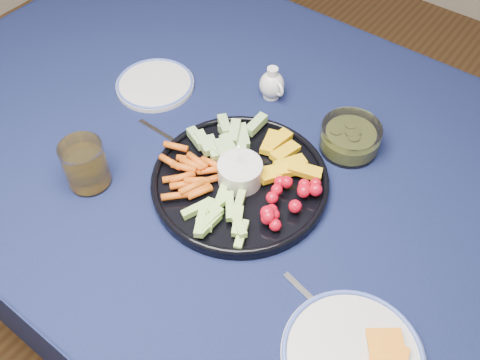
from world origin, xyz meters
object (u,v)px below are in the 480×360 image
Objects in this scene: crudite_platter at (239,178)px; pickle_bowl at (350,139)px; juice_tumbler at (86,167)px; dining_table at (250,179)px; cheese_plate at (353,355)px; creamer_pitcher at (272,85)px; side_plate_extra at (155,84)px.

pickle_bowl is at bearing 61.03° from crudite_platter.
juice_tumbler is (-0.37, -0.40, 0.02)m from pickle_bowl.
dining_table is 7.30× the size of cheese_plate.
creamer_pitcher is at bearing 71.73° from juice_tumbler.
creamer_pitcher is 0.23m from pickle_bowl.
dining_table is 0.14m from crudite_platter.
dining_table is 16.48× the size of juice_tumbler.
creamer_pitcher is at bearing 136.85° from cheese_plate.
creamer_pitcher is (-0.07, 0.17, 0.12)m from dining_table.
dining_table is 0.32m from side_plate_extra.
pickle_bowl reaches higher than cheese_plate.
creamer_pitcher reaches higher than cheese_plate.
cheese_plate is 0.76m from side_plate_extra.
juice_tumbler is at bearing -132.72° from pickle_bowl.
creamer_pitcher is 0.79× the size of juice_tumbler.
pickle_bowl is (0.22, -0.03, -0.01)m from creamer_pitcher.
juice_tumbler reaches higher than cheese_plate.
dining_table is 0.24m from pickle_bowl.
juice_tumbler is at bearing -108.27° from creamer_pitcher.
crudite_platter reaches higher than dining_table.
cheese_plate is at bearing -33.27° from dining_table.
side_plate_extra is at bearing 157.32° from cheese_plate.
crudite_platter reaches higher than creamer_pitcher.
cheese_plate reaches higher than dining_table.
cheese_plate is at bearing -43.15° from creamer_pitcher.
creamer_pitcher is 0.46m from juice_tumbler.
crudite_platter is at bearing 35.74° from juice_tumbler.
pickle_bowl is (0.16, 0.14, 0.11)m from dining_table.
dining_table is 4.69× the size of crudite_platter.
crudite_platter is at bearing -118.97° from pickle_bowl.
crudite_platter is (0.03, -0.08, 0.11)m from dining_table.
crudite_platter is 0.36m from side_plate_extra.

